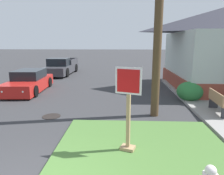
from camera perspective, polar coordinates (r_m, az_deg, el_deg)
grass_corner_patch at (r=5.50m, az=8.71°, el=-18.83°), size 4.64×5.05×0.08m
sidewalk_strip at (r=9.73m, az=27.53°, el=-5.96°), size 2.20×14.75×0.12m
stop_sign at (r=5.41m, az=4.41°, el=-6.62°), size 0.64×0.38×2.19m
manhole_cover at (r=8.68m, az=-16.06°, el=-7.49°), size 0.70×0.70×0.02m
parked_sedan_red at (r=13.36m, az=-21.54°, el=1.35°), size 1.99×4.32×1.25m
pickup_truck_charcoal at (r=19.63m, az=-13.56°, el=5.31°), size 2.12×5.50×1.48m
street_bench at (r=9.28m, az=26.85°, el=-3.35°), size 0.49×1.49×0.85m
shrub_by_curb at (r=11.04m, az=20.25°, el=-1.01°), size 1.25×1.25×0.96m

